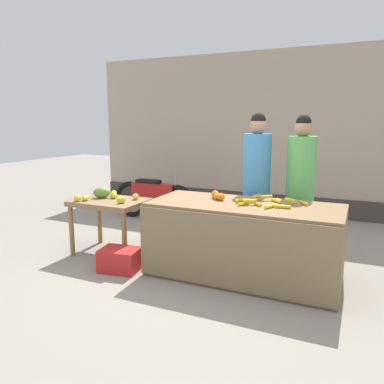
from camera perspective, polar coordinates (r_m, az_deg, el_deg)
ground_plane at (r=4.51m, az=1.28°, el=-11.46°), size 24.00×24.00×0.00m
market_wall_back at (r=7.23m, az=11.45°, el=8.49°), size 7.11×0.23×2.97m
fruit_stall_counter at (r=4.19m, az=7.78°, el=-7.31°), size 2.07×0.92×0.82m
side_table_wooden at (r=4.94m, az=-12.36°, el=-2.35°), size 0.91×0.66×0.71m
banana_bunch_pile at (r=4.12m, az=10.96°, el=-1.41°), size 0.78×0.48×0.07m
orange_pile at (r=4.28m, az=3.93°, el=-0.57°), size 0.19×0.19×0.09m
mango_papaya_pile at (r=4.99m, az=-13.17°, el=-0.39°), size 0.71×0.56×0.14m
vendor_woman_blue_shirt at (r=4.75m, az=9.76°, el=0.96°), size 0.34×0.34×1.81m
vendor_woman_green_shirt at (r=4.73m, az=16.12°, el=0.49°), size 0.34×0.34×1.78m
parked_motorcycle at (r=6.59m, az=-5.87°, el=-0.77°), size 1.60×0.18×0.88m
produce_crate at (r=4.47m, az=-10.91°, el=-10.08°), size 0.48×0.38×0.26m
produce_sack at (r=5.30m, az=-1.11°, el=-5.15°), size 0.36×0.41×0.51m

